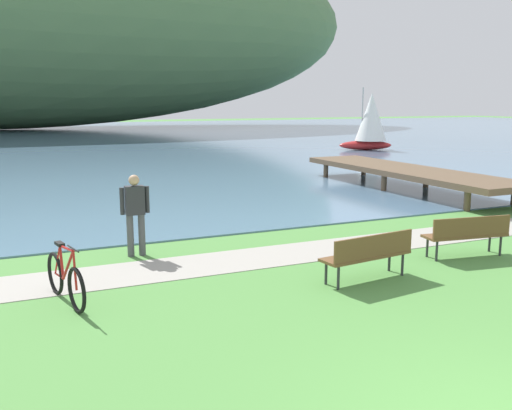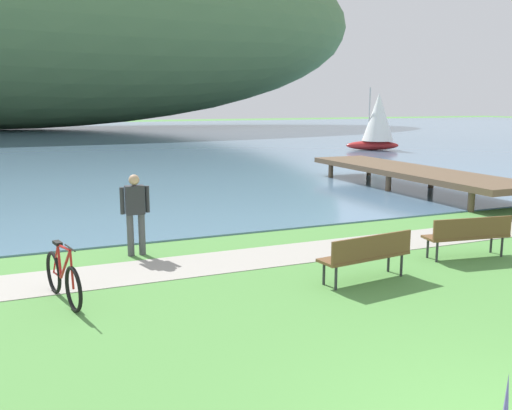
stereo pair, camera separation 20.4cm
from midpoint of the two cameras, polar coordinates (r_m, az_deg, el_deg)
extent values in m
cube|color=#5B7F9E|center=(52.53, -18.69, 6.46)|extent=(180.00, 80.00, 0.04)
cube|color=#A39E93|center=(11.46, -0.75, -5.57)|extent=(60.00, 1.50, 0.01)
cube|color=brown|center=(10.25, 11.54, -5.15)|extent=(1.85, 0.70, 0.05)
cube|color=brown|center=(10.04, 12.39, -4.18)|extent=(1.79, 0.27, 0.40)
cylinder|color=#2D2D33|center=(9.96, 7.54, -6.83)|extent=(0.05, 0.05, 0.45)
cylinder|color=#2D2D33|center=(10.93, 13.91, -5.48)|extent=(0.05, 0.05, 0.45)
cylinder|color=#2D2D33|center=(9.71, 8.77, -7.32)|extent=(0.05, 0.05, 0.45)
cylinder|color=#2D2D33|center=(10.71, 15.17, -5.88)|extent=(0.05, 0.05, 0.45)
cube|color=brown|center=(12.34, 21.07, -2.98)|extent=(1.85, 0.73, 0.05)
cube|color=brown|center=(12.13, 21.72, -2.16)|extent=(1.79, 0.29, 0.40)
cylinder|color=#2D2D33|center=(12.10, 17.60, -4.12)|extent=(0.05, 0.05, 0.45)
cylinder|color=#2D2D33|center=(12.98, 23.31, -3.52)|extent=(0.05, 0.05, 0.45)
cylinder|color=#2D2D33|center=(11.83, 18.47, -4.50)|extent=(0.05, 0.05, 0.45)
cylinder|color=#2D2D33|center=(12.73, 24.24, -3.86)|extent=(0.05, 0.05, 0.45)
torus|color=black|center=(9.01, -17.52, -8.20)|extent=(0.21, 0.72, 0.72)
torus|color=black|center=(9.98, -19.42, -6.51)|extent=(0.21, 0.72, 0.72)
cylinder|color=red|center=(9.23, -18.29, -5.79)|extent=(0.17, 0.60, 0.61)
cylinder|color=red|center=(9.20, -18.45, -4.14)|extent=(0.18, 0.65, 0.09)
cylinder|color=red|center=(9.54, -18.87, -5.45)|extent=(0.07, 0.13, 0.54)
cylinder|color=red|center=(9.78, -19.07, -6.77)|extent=(0.12, 0.42, 0.05)
cylinder|color=red|center=(9.74, -19.23, -5.22)|extent=(0.11, 0.37, 0.56)
cylinder|color=red|center=(8.95, -17.68, -6.33)|extent=(0.05, 0.09, 0.60)
cube|color=black|center=(9.51, -19.04, -3.69)|extent=(0.15, 0.26, 0.05)
cylinder|color=black|center=(8.88, -17.85, -4.19)|extent=(0.13, 0.47, 0.02)
cylinder|color=#4C4C51|center=(11.90, -12.23, -3.04)|extent=(0.14, 0.14, 0.88)
cylinder|color=#4C4C51|center=(11.95, -11.10, -2.95)|extent=(0.14, 0.14, 0.88)
cube|color=#2D2D33|center=(11.78, -11.79, 0.51)|extent=(0.38, 0.22, 0.60)
sphere|color=tan|center=(11.71, -11.87, 2.53)|extent=(0.22, 0.22, 0.22)
cylinder|color=#2D2D33|center=(11.73, -13.04, 0.42)|extent=(0.09, 0.09, 0.56)
cylinder|color=#2D2D33|center=(11.83, -10.56, 0.60)|extent=(0.09, 0.09, 0.56)
ellipsoid|color=#B22323|center=(38.15, 11.95, 5.98)|extent=(3.59, 2.27, 0.61)
cylinder|color=#B2B2B2|center=(38.00, 11.67, 9.06)|extent=(0.09, 0.09, 3.49)
cone|color=white|center=(38.12, 12.55, 8.77)|extent=(2.72, 2.72, 3.14)
cube|color=brown|center=(21.09, 15.78, 3.33)|extent=(2.40, 10.00, 0.20)
cylinder|color=brown|center=(17.56, 21.44, 0.32)|extent=(0.20, 0.20, 0.60)
cylinder|color=brown|center=(20.56, 13.64, 2.13)|extent=(0.20, 0.20, 0.60)
cylinder|color=brown|center=(21.76, 17.70, 2.38)|extent=(0.20, 0.20, 0.60)
cylinder|color=brown|center=(23.85, 7.89, 3.44)|extent=(0.20, 0.20, 0.60)
cylinder|color=brown|center=(24.89, 11.69, 3.61)|extent=(0.20, 0.20, 0.60)
camera|label=1|loc=(0.10, -89.51, 0.09)|focal=39.16mm
camera|label=2|loc=(0.10, 90.49, -0.09)|focal=39.16mm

